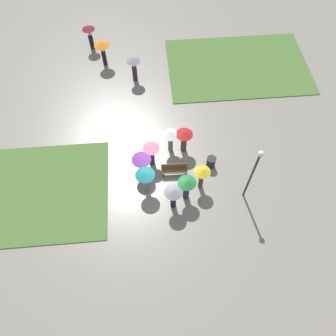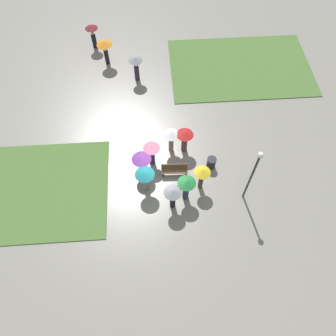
{
  "view_description": "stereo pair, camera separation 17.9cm",
  "coord_description": "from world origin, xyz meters",
  "px_view_note": "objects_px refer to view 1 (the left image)",
  "views": [
    {
      "loc": [
        -0.26,
        -9.9,
        17.55
      ],
      "look_at": [
        0.6,
        0.19,
        1.12
      ],
      "focal_mm": 35.0,
      "sensor_mm": 36.0,
      "label": 1
    },
    {
      "loc": [
        -0.09,
        -9.91,
        17.55
      ],
      "look_at": [
        0.6,
        0.19,
        1.12
      ],
      "focal_mm": 35.0,
      "sensor_mm": 36.0,
      "label": 2
    }
  ],
  "objects_px": {
    "crowd_person_white": "(171,137)",
    "crowd_person_red": "(184,138)",
    "lamp_post": "(254,170)",
    "trash_bin": "(211,162)",
    "park_bench": "(174,169)",
    "crowd_person_purple": "(142,162)",
    "crowd_person_pink": "(151,151)",
    "lone_walker_mid_plaza": "(102,48)",
    "crowd_person_green": "(187,186)",
    "crowd_person_yellow": "(202,174)",
    "crowd_person_grey": "(173,195)",
    "crowd_person_teal": "(145,177)",
    "lone_walker_near_lawn": "(134,65)",
    "lone_walker_far_path": "(90,34)"
  },
  "relations": [
    {
      "from": "trash_bin",
      "to": "crowd_person_white",
      "type": "bearing_deg",
      "value": 148.51
    },
    {
      "from": "crowd_person_green",
      "to": "crowd_person_yellow",
      "type": "bearing_deg",
      "value": 41.55
    },
    {
      "from": "crowd_person_purple",
      "to": "lone_walker_mid_plaza",
      "type": "bearing_deg",
      "value": -170.88
    },
    {
      "from": "park_bench",
      "to": "lone_walker_near_lawn",
      "type": "bearing_deg",
      "value": 105.99
    },
    {
      "from": "crowd_person_purple",
      "to": "crowd_person_green",
      "type": "distance_m",
      "value": 3.09
    },
    {
      "from": "trash_bin",
      "to": "crowd_person_green",
      "type": "relative_size",
      "value": 0.42
    },
    {
      "from": "trash_bin",
      "to": "lone_walker_mid_plaza",
      "type": "distance_m",
      "value": 12.15
    },
    {
      "from": "crowd_person_yellow",
      "to": "lone_walker_near_lawn",
      "type": "height_order",
      "value": "lone_walker_near_lawn"
    },
    {
      "from": "crowd_person_red",
      "to": "crowd_person_green",
      "type": "relative_size",
      "value": 0.94
    },
    {
      "from": "crowd_person_purple",
      "to": "crowd_person_red",
      "type": "distance_m",
      "value": 3.12
    },
    {
      "from": "crowd_person_green",
      "to": "lone_walker_mid_plaza",
      "type": "relative_size",
      "value": 0.98
    },
    {
      "from": "crowd_person_green",
      "to": "park_bench",
      "type": "bearing_deg",
      "value": 115.24
    },
    {
      "from": "crowd_person_green",
      "to": "lone_walker_near_lawn",
      "type": "distance_m",
      "value": 10.5
    },
    {
      "from": "crowd_person_grey",
      "to": "lone_walker_mid_plaza",
      "type": "distance_m",
      "value": 13.25
    },
    {
      "from": "crowd_person_pink",
      "to": "crowd_person_white",
      "type": "bearing_deg",
      "value": -172.3
    },
    {
      "from": "lamp_post",
      "to": "crowd_person_pink",
      "type": "xyz_separation_m",
      "value": [
        -5.3,
        2.78,
        -1.66
      ]
    },
    {
      "from": "park_bench",
      "to": "crowd_person_purple",
      "type": "bearing_deg",
      "value": 176.53
    },
    {
      "from": "crowd_person_purple",
      "to": "trash_bin",
      "type": "bearing_deg",
      "value": 87.8
    },
    {
      "from": "crowd_person_yellow",
      "to": "trash_bin",
      "type": "bearing_deg",
      "value": 128.74
    },
    {
      "from": "crowd_person_purple",
      "to": "crowd_person_grey",
      "type": "distance_m",
      "value": 2.9
    },
    {
      "from": "lone_walker_mid_plaza",
      "to": "crowd_person_white",
      "type": "bearing_deg",
      "value": -89.72
    },
    {
      "from": "lamp_post",
      "to": "crowd_person_yellow",
      "type": "distance_m",
      "value": 3.0
    },
    {
      "from": "lamp_post",
      "to": "trash_bin",
      "type": "xyz_separation_m",
      "value": [
        -1.65,
        2.22,
        -2.51
      ]
    },
    {
      "from": "crowd_person_white",
      "to": "crowd_person_teal",
      "type": "bearing_deg",
      "value": 133.41
    },
    {
      "from": "crowd_person_red",
      "to": "lone_walker_far_path",
      "type": "relative_size",
      "value": 0.95
    },
    {
      "from": "trash_bin",
      "to": "crowd_person_red",
      "type": "distance_m",
      "value": 2.26
    },
    {
      "from": "lamp_post",
      "to": "crowd_person_grey",
      "type": "height_order",
      "value": "lamp_post"
    },
    {
      "from": "crowd_person_purple",
      "to": "lone_walker_mid_plaza",
      "type": "relative_size",
      "value": 0.88
    },
    {
      "from": "lamp_post",
      "to": "crowd_person_white",
      "type": "distance_m",
      "value": 5.69
    },
    {
      "from": "crowd_person_yellow",
      "to": "crowd_person_red",
      "type": "bearing_deg",
      "value": 174.32
    },
    {
      "from": "lamp_post",
      "to": "crowd_person_teal",
      "type": "distance_m",
      "value": 5.99
    },
    {
      "from": "trash_bin",
      "to": "crowd_person_pink",
      "type": "height_order",
      "value": "crowd_person_pink"
    },
    {
      "from": "crowd_person_yellow",
      "to": "crowd_person_purple",
      "type": "height_order",
      "value": "crowd_person_yellow"
    },
    {
      "from": "crowd_person_white",
      "to": "crowd_person_red",
      "type": "bearing_deg",
      "value": -110.81
    },
    {
      "from": "lone_walker_far_path",
      "to": "crowd_person_green",
      "type": "bearing_deg",
      "value": -124.34
    },
    {
      "from": "crowd_person_yellow",
      "to": "crowd_person_teal",
      "type": "height_order",
      "value": "crowd_person_teal"
    },
    {
      "from": "trash_bin",
      "to": "crowd_person_pink",
      "type": "distance_m",
      "value": 3.8
    },
    {
      "from": "park_bench",
      "to": "crowd_person_purple",
      "type": "relative_size",
      "value": 0.91
    },
    {
      "from": "crowd_person_green",
      "to": "lone_walker_mid_plaza",
      "type": "height_order",
      "value": "lone_walker_mid_plaza"
    },
    {
      "from": "crowd_person_purple",
      "to": "crowd_person_pink",
      "type": "distance_m",
      "value": 0.95
    },
    {
      "from": "park_bench",
      "to": "crowd_person_yellow",
      "type": "relative_size",
      "value": 0.82
    },
    {
      "from": "crowd_person_teal",
      "to": "crowd_person_pink",
      "type": "bearing_deg",
      "value": -43.3
    },
    {
      "from": "crowd_person_white",
      "to": "crowd_person_red",
      "type": "height_order",
      "value": "crowd_person_white"
    },
    {
      "from": "trash_bin",
      "to": "crowd_person_yellow",
      "type": "height_order",
      "value": "crowd_person_yellow"
    },
    {
      "from": "crowd_person_grey",
      "to": "crowd_person_green",
      "type": "xyz_separation_m",
      "value": [
        0.8,
        0.51,
        -0.01
      ]
    },
    {
      "from": "lone_walker_far_path",
      "to": "crowd_person_purple",
      "type": "bearing_deg",
      "value": -131.27
    },
    {
      "from": "crowd_person_green",
      "to": "lone_walker_mid_plaza",
      "type": "distance_m",
      "value": 13.05
    },
    {
      "from": "park_bench",
      "to": "lone_walker_near_lawn",
      "type": "height_order",
      "value": "lone_walker_near_lawn"
    },
    {
      "from": "crowd_person_pink",
      "to": "lone_walker_near_lawn",
      "type": "bearing_deg",
      "value": -112.13
    },
    {
      "from": "trash_bin",
      "to": "crowd_person_teal",
      "type": "height_order",
      "value": "crowd_person_teal"
    }
  ]
}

